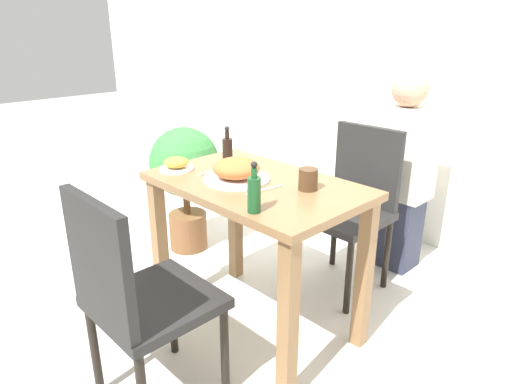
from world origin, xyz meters
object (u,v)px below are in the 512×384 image
object	(u,v)px
sauce_bottle	(227,150)
condiment_bottle	(254,193)
food_plate	(236,171)
person_figure	(400,174)
chair_far	(353,200)
potted_plant_left	(185,173)
chair_near	(134,294)
side_plate	(176,164)
drink_cup	(308,179)

from	to	relation	value
sauce_bottle	condiment_bottle	xyz separation A→B (m)	(0.51, -0.31, 0.00)
food_plate	person_figure	bearing A→B (deg)	79.59
chair_far	potted_plant_left	distance (m)	1.06
chair_far	chair_near	bearing A→B (deg)	-90.37
potted_plant_left	food_plate	bearing A→B (deg)	-20.26
side_plate	potted_plant_left	distance (m)	0.72
person_figure	potted_plant_left	bearing A→B (deg)	-143.10
side_plate	potted_plant_left	size ratio (longest dim) A/B	0.20
person_figure	chair_near	bearing A→B (deg)	-92.30
food_plate	person_figure	world-z (taller)	person_figure
side_plate	potted_plant_left	world-z (taller)	side_plate
side_plate	condiment_bottle	xyz separation A→B (m)	(0.63, -0.09, 0.05)
chair_far	drink_cup	distance (m)	0.67
food_plate	potted_plant_left	size ratio (longest dim) A/B	0.36
condiment_bottle	potted_plant_left	bearing A→B (deg)	156.47
drink_cup	food_plate	bearing A→B (deg)	-155.52
person_figure	condiment_bottle	bearing A→B (deg)	-84.96
potted_plant_left	chair_far	bearing A→B (deg)	22.36
potted_plant_left	condiment_bottle	bearing A→B (deg)	-23.53
sauce_bottle	drink_cup	bearing A→B (deg)	1.68
food_plate	potted_plant_left	distance (m)	0.94
drink_cup	sauce_bottle	xyz separation A→B (m)	(-0.50, -0.01, 0.03)
chair_near	potted_plant_left	size ratio (longest dim) A/B	1.10
sauce_bottle	food_plate	bearing A→B (deg)	-31.09
chair_far	food_plate	xyz separation A→B (m)	(-0.14, -0.72, 0.29)
drink_cup	sauce_bottle	bearing A→B (deg)	-178.32
condiment_bottle	drink_cup	bearing A→B (deg)	93.21
chair_near	chair_far	distance (m)	1.33
chair_far	side_plate	size ratio (longest dim) A/B	5.43
chair_far	side_plate	xyz separation A→B (m)	(-0.45, -0.82, 0.28)
chair_near	food_plate	world-z (taller)	chair_near
chair_near	person_figure	xyz separation A→B (m)	(0.07, 1.70, 0.08)
food_plate	drink_cup	xyz separation A→B (m)	(0.30, 0.14, 0.00)
drink_cup	condiment_bottle	bearing A→B (deg)	-86.79
food_plate	drink_cup	distance (m)	0.33
condiment_bottle	chair_far	bearing A→B (deg)	100.80
chair_near	potted_plant_left	world-z (taller)	chair_near
chair_near	drink_cup	xyz separation A→B (m)	(0.16, 0.74, 0.29)
chair_near	side_plate	bearing A→B (deg)	-48.73
chair_far	potted_plant_left	world-z (taller)	chair_far
condiment_bottle	person_figure	size ratio (longest dim) A/B	0.17
sauce_bottle	condiment_bottle	bearing A→B (deg)	-31.36
sauce_bottle	person_figure	size ratio (longest dim) A/B	0.17
chair_near	condiment_bottle	size ratio (longest dim) A/B	4.59
condiment_bottle	potted_plant_left	size ratio (longest dim) A/B	0.24
chair_near	sauce_bottle	bearing A→B (deg)	-65.49
condiment_bottle	potted_plant_left	distance (m)	1.30
side_plate	sauce_bottle	size ratio (longest dim) A/B	0.85
chair_near	condiment_bottle	xyz separation A→B (m)	(0.18, 0.42, 0.32)
food_plate	sauce_bottle	size ratio (longest dim) A/B	1.51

